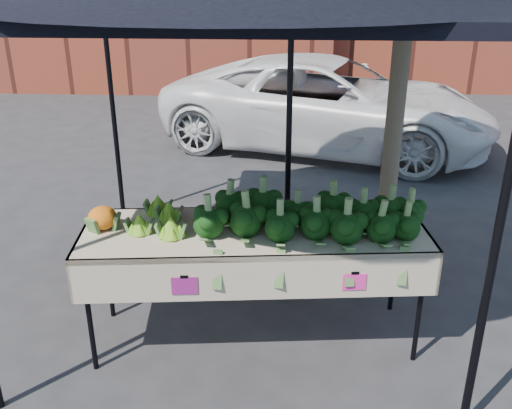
% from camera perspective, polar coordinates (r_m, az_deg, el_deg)
% --- Properties ---
extents(ground, '(90.00, 90.00, 0.00)m').
position_cam_1_polar(ground, '(4.50, 0.67, -12.40)').
color(ground, '#29292C').
extents(table, '(2.47, 1.04, 0.90)m').
position_cam_1_polar(table, '(4.19, -0.17, -8.01)').
color(table, '#BEAF94').
rests_on(table, ground).
extents(canopy, '(3.16, 3.16, 2.74)m').
position_cam_1_polar(canopy, '(4.39, -1.32, 6.64)').
color(canopy, black).
rests_on(canopy, ground).
extents(broccoli_heap, '(1.61, 0.58, 0.27)m').
position_cam_1_polar(broccoli_heap, '(3.94, 5.52, -0.66)').
color(broccoli_heap, '#11340F').
rests_on(broccoli_heap, table).
extents(romanesco_cluster, '(0.44, 0.58, 0.21)m').
position_cam_1_polar(romanesco_cluster, '(4.06, -9.56, -0.64)').
color(romanesco_cluster, '#7DBE31').
rests_on(romanesco_cluster, table).
extents(cauliflower_pair, '(0.21, 0.21, 0.19)m').
position_cam_1_polar(cauliflower_pair, '(4.09, -15.08, -1.11)').
color(cauliflower_pair, orange).
rests_on(cauliflower_pair, table).
extents(street_tree, '(2.14, 2.14, 4.21)m').
position_cam_1_polar(street_tree, '(4.68, 14.48, 16.21)').
color(street_tree, '#1E4C14').
rests_on(street_tree, ground).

